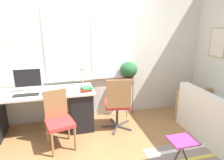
{
  "coord_description": "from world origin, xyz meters",
  "views": [
    {
      "loc": [
        -0.34,
        -3.11,
        1.93
      ],
      "look_at": [
        0.51,
        0.17,
        0.92
      ],
      "focal_mm": 32.0,
      "sensor_mm": 36.0,
      "label": 1
    }
  ],
  "objects_px": {
    "couch_loveseat": "(215,122)",
    "potted_plant": "(129,71)",
    "folding_stool": "(182,143)",
    "keyboard": "(26,95)",
    "desk_chair_wooden": "(59,118)",
    "monitor": "(28,80)",
    "plant_stand": "(128,87)",
    "mouse": "(43,93)",
    "book_stack": "(87,89)",
    "office_chair_swivel": "(118,103)",
    "desk_lamp": "(83,72)"
  },
  "relations": [
    {
      "from": "monitor",
      "to": "keyboard",
      "type": "distance_m",
      "value": 0.29
    },
    {
      "from": "desk_lamp",
      "to": "folding_stool",
      "type": "relative_size",
      "value": 0.88
    },
    {
      "from": "monitor",
      "to": "book_stack",
      "type": "xyz_separation_m",
      "value": [
        0.96,
        -0.24,
        -0.17
      ]
    },
    {
      "from": "monitor",
      "to": "plant_stand",
      "type": "xyz_separation_m",
      "value": [
        1.87,
        0.15,
        -0.35
      ]
    },
    {
      "from": "monitor",
      "to": "desk_chair_wooden",
      "type": "bearing_deg",
      "value": -52.34
    },
    {
      "from": "book_stack",
      "to": "desk_chair_wooden",
      "type": "xyz_separation_m",
      "value": [
        -0.49,
        -0.37,
        -0.32
      ]
    },
    {
      "from": "desk_lamp",
      "to": "desk_chair_wooden",
      "type": "height_order",
      "value": "desk_lamp"
    },
    {
      "from": "desk_chair_wooden",
      "to": "potted_plant",
      "type": "xyz_separation_m",
      "value": [
        1.4,
        0.76,
        0.48
      ]
    },
    {
      "from": "mouse",
      "to": "couch_loveseat",
      "type": "xyz_separation_m",
      "value": [
        2.79,
        -0.81,
        -0.48
      ]
    },
    {
      "from": "keyboard",
      "to": "plant_stand",
      "type": "bearing_deg",
      "value": 10.55
    },
    {
      "from": "desk_lamp",
      "to": "potted_plant",
      "type": "xyz_separation_m",
      "value": [
        0.94,
        0.18,
        -0.09
      ]
    },
    {
      "from": "plant_stand",
      "to": "potted_plant",
      "type": "bearing_deg",
      "value": 0.0
    },
    {
      "from": "monitor",
      "to": "folding_stool",
      "type": "bearing_deg",
      "value": -37.6
    },
    {
      "from": "keyboard",
      "to": "couch_loveseat",
      "type": "xyz_separation_m",
      "value": [
        3.05,
        -0.82,
        -0.47
      ]
    },
    {
      "from": "mouse",
      "to": "plant_stand",
      "type": "distance_m",
      "value": 1.68
    },
    {
      "from": "book_stack",
      "to": "folding_stool",
      "type": "relative_size",
      "value": 0.49
    },
    {
      "from": "monitor",
      "to": "couch_loveseat",
      "type": "xyz_separation_m",
      "value": [
        3.03,
        -1.02,
        -0.68
      ]
    },
    {
      "from": "mouse",
      "to": "book_stack",
      "type": "distance_m",
      "value": 0.73
    },
    {
      "from": "folding_stool",
      "to": "keyboard",
      "type": "bearing_deg",
      "value": 146.44
    },
    {
      "from": "mouse",
      "to": "folding_stool",
      "type": "distance_m",
      "value": 2.27
    },
    {
      "from": "desk_chair_wooden",
      "to": "couch_loveseat",
      "type": "bearing_deg",
      "value": -23.03
    },
    {
      "from": "office_chair_swivel",
      "to": "folding_stool",
      "type": "height_order",
      "value": "office_chair_swivel"
    },
    {
      "from": "desk_lamp",
      "to": "plant_stand",
      "type": "height_order",
      "value": "desk_lamp"
    },
    {
      "from": "desk_chair_wooden",
      "to": "couch_loveseat",
      "type": "distance_m",
      "value": 2.6
    },
    {
      "from": "potted_plant",
      "to": "plant_stand",
      "type": "bearing_deg",
      "value": 0.0
    },
    {
      "from": "desk_lamp",
      "to": "desk_chair_wooden",
      "type": "xyz_separation_m",
      "value": [
        -0.46,
        -0.58,
        -0.57
      ]
    },
    {
      "from": "desk_lamp",
      "to": "desk_chair_wooden",
      "type": "bearing_deg",
      "value": -128.4
    },
    {
      "from": "keyboard",
      "to": "desk_chair_wooden",
      "type": "distance_m",
      "value": 0.7
    },
    {
      "from": "monitor",
      "to": "book_stack",
      "type": "distance_m",
      "value": 1.01
    },
    {
      "from": "desk_chair_wooden",
      "to": "folding_stool",
      "type": "relative_size",
      "value": 2.0
    },
    {
      "from": "keyboard",
      "to": "folding_stool",
      "type": "distance_m",
      "value": 2.49
    },
    {
      "from": "mouse",
      "to": "keyboard",
      "type": "bearing_deg",
      "value": 177.93
    },
    {
      "from": "couch_loveseat",
      "to": "office_chair_swivel",
      "type": "bearing_deg",
      "value": 66.2
    },
    {
      "from": "monitor",
      "to": "office_chair_swivel",
      "type": "height_order",
      "value": "monitor"
    },
    {
      "from": "book_stack",
      "to": "couch_loveseat",
      "type": "height_order",
      "value": "book_stack"
    },
    {
      "from": "mouse",
      "to": "desk_chair_wooden",
      "type": "bearing_deg",
      "value": -59.74
    },
    {
      "from": "mouse",
      "to": "desk_lamp",
      "type": "distance_m",
      "value": 0.77
    },
    {
      "from": "monitor",
      "to": "desk_lamp",
      "type": "bearing_deg",
      "value": -1.87
    },
    {
      "from": "monitor",
      "to": "couch_loveseat",
      "type": "bearing_deg",
      "value": -18.67
    },
    {
      "from": "couch_loveseat",
      "to": "potted_plant",
      "type": "relative_size",
      "value": 3.43
    },
    {
      "from": "folding_stool",
      "to": "mouse",
      "type": "bearing_deg",
      "value": 142.94
    },
    {
      "from": "book_stack",
      "to": "office_chair_swivel",
      "type": "height_order",
      "value": "office_chair_swivel"
    },
    {
      "from": "potted_plant",
      "to": "folding_stool",
      "type": "distance_m",
      "value": 1.81
    },
    {
      "from": "office_chair_swivel",
      "to": "monitor",
      "type": "bearing_deg",
      "value": -3.56
    },
    {
      "from": "couch_loveseat",
      "to": "potted_plant",
      "type": "bearing_deg",
      "value": 44.62
    },
    {
      "from": "desk_chair_wooden",
      "to": "potted_plant",
      "type": "bearing_deg",
      "value": 14.78
    },
    {
      "from": "monitor",
      "to": "book_stack",
      "type": "bearing_deg",
      "value": -13.98
    },
    {
      "from": "mouse",
      "to": "book_stack",
      "type": "bearing_deg",
      "value": -2.44
    },
    {
      "from": "mouse",
      "to": "potted_plant",
      "type": "height_order",
      "value": "potted_plant"
    },
    {
      "from": "monitor",
      "to": "plant_stand",
      "type": "height_order",
      "value": "monitor"
    }
  ]
}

